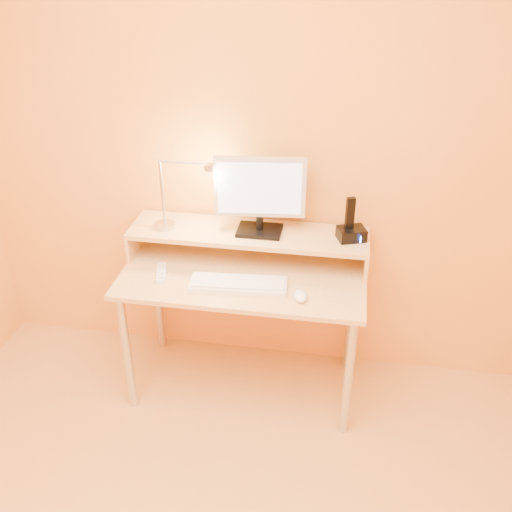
% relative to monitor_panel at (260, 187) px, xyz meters
% --- Properties ---
extents(wall_back, '(3.00, 0.04, 2.50)m').
position_rel_monitor_panel_xyz_m(wall_back, '(-0.06, 0.16, 0.13)').
color(wall_back, '#ED9A3C').
rests_on(wall_back, floor).
extents(desk_leg_fl, '(0.04, 0.04, 0.69)m').
position_rel_monitor_panel_xyz_m(desk_leg_fl, '(-0.61, -0.41, -0.77)').
color(desk_leg_fl, '#BDBDC0').
rests_on(desk_leg_fl, floor).
extents(desk_leg_fr, '(0.04, 0.04, 0.69)m').
position_rel_monitor_panel_xyz_m(desk_leg_fr, '(0.49, -0.41, -0.77)').
color(desk_leg_fr, '#BDBDC0').
rests_on(desk_leg_fr, floor).
extents(desk_leg_bl, '(0.04, 0.04, 0.69)m').
position_rel_monitor_panel_xyz_m(desk_leg_bl, '(-0.61, 0.09, -0.77)').
color(desk_leg_bl, '#BDBDC0').
rests_on(desk_leg_bl, floor).
extents(desk_leg_br, '(0.04, 0.04, 0.69)m').
position_rel_monitor_panel_xyz_m(desk_leg_br, '(0.49, 0.09, -0.77)').
color(desk_leg_br, '#BDBDC0').
rests_on(desk_leg_br, floor).
extents(desk_lower, '(1.20, 0.60, 0.02)m').
position_rel_monitor_panel_xyz_m(desk_lower, '(-0.06, -0.16, -0.41)').
color(desk_lower, '#E5B86E').
rests_on(desk_lower, floor).
extents(shelf_riser_left, '(0.02, 0.30, 0.14)m').
position_rel_monitor_panel_xyz_m(shelf_riser_left, '(-0.65, -0.01, -0.33)').
color(shelf_riser_left, '#E5B86E').
rests_on(shelf_riser_left, desk_lower).
extents(shelf_riser_right, '(0.02, 0.30, 0.14)m').
position_rel_monitor_panel_xyz_m(shelf_riser_right, '(0.53, -0.01, -0.33)').
color(shelf_riser_right, '#E5B86E').
rests_on(shelf_riser_right, desk_lower).
extents(desk_shelf, '(1.20, 0.30, 0.02)m').
position_rel_monitor_panel_xyz_m(desk_shelf, '(-0.06, -0.01, -0.25)').
color(desk_shelf, '#E5B86E').
rests_on(desk_shelf, desk_lower).
extents(monitor_foot, '(0.22, 0.16, 0.02)m').
position_rel_monitor_panel_xyz_m(monitor_foot, '(0.00, -0.01, -0.23)').
color(monitor_foot, black).
rests_on(monitor_foot, desk_shelf).
extents(monitor_neck, '(0.04, 0.04, 0.07)m').
position_rel_monitor_panel_xyz_m(monitor_neck, '(0.00, -0.01, -0.19)').
color(monitor_neck, black).
rests_on(monitor_neck, monitor_foot).
extents(monitor_panel, '(0.44, 0.08, 0.30)m').
position_rel_monitor_panel_xyz_m(monitor_panel, '(0.00, 0.00, 0.00)').
color(monitor_panel, '#BCBCBC').
rests_on(monitor_panel, monitor_neck).
extents(monitor_back, '(0.39, 0.06, 0.25)m').
position_rel_monitor_panel_xyz_m(monitor_back, '(0.00, 0.02, 0.00)').
color(monitor_back, black).
rests_on(monitor_back, monitor_panel).
extents(monitor_screen, '(0.40, 0.05, 0.26)m').
position_rel_monitor_panel_xyz_m(monitor_screen, '(0.00, -0.02, 0.00)').
color(monitor_screen, silver).
rests_on(monitor_screen, monitor_panel).
extents(lamp_base, '(0.10, 0.10, 0.02)m').
position_rel_monitor_panel_xyz_m(lamp_base, '(-0.48, -0.04, -0.23)').
color(lamp_base, '#BDBDC0').
rests_on(lamp_base, desk_shelf).
extents(lamp_post, '(0.01, 0.01, 0.33)m').
position_rel_monitor_panel_xyz_m(lamp_post, '(-0.48, -0.04, -0.05)').
color(lamp_post, '#BDBDC0').
rests_on(lamp_post, lamp_base).
extents(lamp_arm, '(0.24, 0.01, 0.01)m').
position_rel_monitor_panel_xyz_m(lamp_arm, '(-0.36, -0.04, 0.12)').
color(lamp_arm, '#BDBDC0').
rests_on(lamp_arm, lamp_post).
extents(lamp_head, '(0.04, 0.04, 0.03)m').
position_rel_monitor_panel_xyz_m(lamp_head, '(-0.24, -0.04, 0.10)').
color(lamp_head, '#BDBDC0').
rests_on(lamp_head, lamp_arm).
extents(lamp_bulb, '(0.03, 0.03, 0.00)m').
position_rel_monitor_panel_xyz_m(lamp_bulb, '(-0.24, -0.04, 0.09)').
color(lamp_bulb, '#FFEAC6').
rests_on(lamp_bulb, lamp_head).
extents(phone_dock, '(0.16, 0.14, 0.06)m').
position_rel_monitor_panel_xyz_m(phone_dock, '(0.45, -0.01, -0.21)').
color(phone_dock, black).
rests_on(phone_dock, desk_shelf).
extents(phone_handset, '(0.05, 0.04, 0.16)m').
position_rel_monitor_panel_xyz_m(phone_handset, '(0.44, -0.01, -0.10)').
color(phone_handset, black).
rests_on(phone_handset, phone_dock).
extents(phone_led, '(0.01, 0.00, 0.04)m').
position_rel_monitor_panel_xyz_m(phone_led, '(0.50, -0.06, -0.21)').
color(phone_led, '#2880FD').
rests_on(phone_led, phone_dock).
extents(keyboard, '(0.47, 0.18, 0.02)m').
position_rel_monitor_panel_xyz_m(keyboard, '(-0.06, -0.27, -0.39)').
color(keyboard, white).
rests_on(keyboard, desk_lower).
extents(mouse, '(0.08, 0.11, 0.03)m').
position_rel_monitor_panel_xyz_m(mouse, '(0.24, -0.33, -0.38)').
color(mouse, white).
rests_on(mouse, desk_lower).
extents(remote_control, '(0.09, 0.17, 0.02)m').
position_rel_monitor_panel_xyz_m(remote_control, '(-0.45, -0.23, -0.39)').
color(remote_control, white).
rests_on(remote_control, desk_lower).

